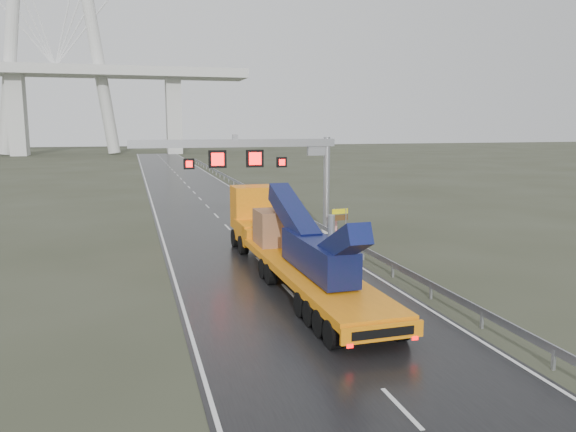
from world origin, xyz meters
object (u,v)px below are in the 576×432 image
object	(u,v)px
heavy_haul_truck	(284,239)
striped_barrier	(332,226)
sign_gantry	(264,160)
exit_sign_pair	(340,217)

from	to	relation	value
heavy_haul_truck	striped_barrier	xyz separation A→B (m)	(6.47, 9.91, -1.33)
sign_gantry	exit_sign_pair	xyz separation A→B (m)	(5.00, -2.39, -4.08)
sign_gantry	striped_barrier	bearing A→B (deg)	-5.44
sign_gantry	exit_sign_pair	size ratio (longest dim) A/B	6.81
exit_sign_pair	heavy_haul_truck	bearing A→B (deg)	-136.95
exit_sign_pair	striped_barrier	size ratio (longest dim) A/B	1.94
sign_gantry	striped_barrier	xyz separation A→B (m)	(5.13, -0.49, -5.05)
exit_sign_pair	striped_barrier	distance (m)	2.14
exit_sign_pair	sign_gantry	bearing A→B (deg)	145.84
sign_gantry	heavy_haul_truck	world-z (taller)	sign_gantry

